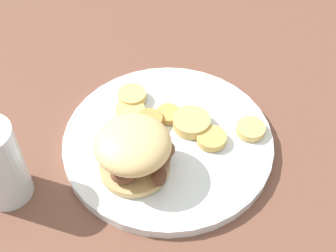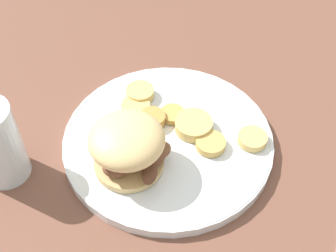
# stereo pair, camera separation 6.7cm
# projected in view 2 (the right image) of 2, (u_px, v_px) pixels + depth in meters

# --- Properties ---
(ground_plane) EXTENTS (4.00, 4.00, 0.00)m
(ground_plane) POSITION_uv_depth(u_px,v_px,m) (168.00, 145.00, 0.70)
(ground_plane) COLOR brown
(dinner_plate) EXTENTS (0.31, 0.31, 0.02)m
(dinner_plate) POSITION_uv_depth(u_px,v_px,m) (168.00, 141.00, 0.69)
(dinner_plate) COLOR white
(dinner_plate) RESTS_ON ground_plane
(sandwich) EXTENTS (0.11, 0.12, 0.08)m
(sandwich) POSITION_uv_depth(u_px,v_px,m) (128.00, 146.00, 0.62)
(sandwich) COLOR tan
(sandwich) RESTS_ON dinner_plate
(potato_round_0) EXTENTS (0.04, 0.04, 0.01)m
(potato_round_0) POSITION_uv_depth(u_px,v_px,m) (140.00, 93.00, 0.74)
(potato_round_0) COLOR #DBB766
(potato_round_0) RESTS_ON dinner_plate
(potato_round_1) EXTENTS (0.04, 0.04, 0.01)m
(potato_round_1) POSITION_uv_depth(u_px,v_px,m) (136.00, 107.00, 0.72)
(potato_round_1) COLOR #DBB766
(potato_round_1) RESTS_ON dinner_plate
(potato_round_2) EXTENTS (0.06, 0.06, 0.02)m
(potato_round_2) POSITION_uv_depth(u_px,v_px,m) (194.00, 125.00, 0.69)
(potato_round_2) COLOR #DBB766
(potato_round_2) RESTS_ON dinner_plate
(potato_round_3) EXTENTS (0.04, 0.04, 0.01)m
(potato_round_3) POSITION_uv_depth(u_px,v_px,m) (173.00, 114.00, 0.71)
(potato_round_3) COLOR tan
(potato_round_3) RESTS_ON dinner_plate
(potato_round_4) EXTENTS (0.04, 0.04, 0.02)m
(potato_round_4) POSITION_uv_depth(u_px,v_px,m) (152.00, 119.00, 0.70)
(potato_round_4) COLOR #BC8942
(potato_round_4) RESTS_ON dinner_plate
(potato_round_5) EXTENTS (0.04, 0.04, 0.01)m
(potato_round_5) POSITION_uv_depth(u_px,v_px,m) (211.00, 144.00, 0.67)
(potato_round_5) COLOR tan
(potato_round_5) RESTS_ON dinner_plate
(potato_round_6) EXTENTS (0.04, 0.04, 0.01)m
(potato_round_6) POSITION_uv_depth(u_px,v_px,m) (252.00, 139.00, 0.68)
(potato_round_6) COLOR #DBB766
(potato_round_6) RESTS_ON dinner_plate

